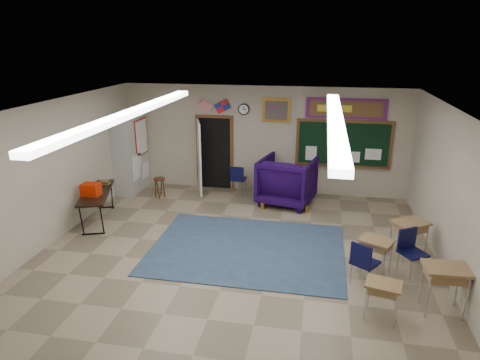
% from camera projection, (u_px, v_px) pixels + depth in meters
% --- Properties ---
extents(floor, '(9.00, 9.00, 0.00)m').
position_uv_depth(floor, '(230.00, 267.00, 8.29)').
color(floor, gray).
rests_on(floor, ground).
extents(back_wall, '(8.00, 0.04, 3.00)m').
position_uv_depth(back_wall, '(263.00, 140.00, 12.01)').
color(back_wall, '#B8AA95').
rests_on(back_wall, floor).
extents(left_wall, '(0.04, 9.00, 3.00)m').
position_uv_depth(left_wall, '(34.00, 182.00, 8.53)').
color(left_wall, '#B8AA95').
rests_on(left_wall, floor).
extents(right_wall, '(0.04, 9.00, 3.00)m').
position_uv_depth(right_wall, '(464.00, 211.00, 7.10)').
color(right_wall, '#B8AA95').
rests_on(right_wall, floor).
extents(ceiling, '(8.00, 9.00, 0.04)m').
position_uv_depth(ceiling, '(229.00, 113.00, 7.34)').
color(ceiling, silver).
rests_on(ceiling, back_wall).
extents(area_rug, '(4.00, 3.00, 0.02)m').
position_uv_depth(area_rug, '(247.00, 249.00, 8.99)').
color(area_rug, '#354B66').
rests_on(area_rug, floor).
extents(fluorescent_strips, '(3.86, 6.00, 0.10)m').
position_uv_depth(fluorescent_strips, '(229.00, 116.00, 7.36)').
color(fluorescent_strips, white).
rests_on(fluorescent_strips, ceiling).
extents(doorway, '(1.10, 0.89, 2.16)m').
position_uv_depth(doorway, '(210.00, 154.00, 12.28)').
color(doorway, black).
rests_on(doorway, back_wall).
extents(chalkboard, '(2.55, 0.14, 1.30)m').
position_uv_depth(chalkboard, '(343.00, 145.00, 11.59)').
color(chalkboard, brown).
rests_on(chalkboard, back_wall).
extents(bulletin_board, '(2.10, 0.05, 0.55)m').
position_uv_depth(bulletin_board, '(346.00, 109.00, 11.28)').
color(bulletin_board, red).
rests_on(bulletin_board, back_wall).
extents(framed_art_print, '(0.75, 0.05, 0.65)m').
position_uv_depth(framed_art_print, '(276.00, 110.00, 11.64)').
color(framed_art_print, '#B07922').
rests_on(framed_art_print, back_wall).
extents(wall_clock, '(0.32, 0.05, 0.32)m').
position_uv_depth(wall_clock, '(244.00, 109.00, 11.80)').
color(wall_clock, black).
rests_on(wall_clock, back_wall).
extents(wall_flags, '(1.16, 0.06, 0.70)m').
position_uv_depth(wall_flags, '(214.00, 104.00, 11.89)').
color(wall_flags, red).
rests_on(wall_flags, back_wall).
extents(storage_cabinet, '(0.59, 1.25, 2.20)m').
position_uv_depth(storage_cabinet, '(131.00, 153.00, 12.19)').
color(storage_cabinet, '#A6A6A2').
rests_on(storage_cabinet, floor).
extents(wingback_armchair, '(1.62, 1.65, 1.26)m').
position_uv_depth(wingback_armchair, '(287.00, 181.00, 11.32)').
color(wingback_armchair, '#170533').
rests_on(wingback_armchair, floor).
extents(student_chair_reading, '(0.45, 0.45, 0.84)m').
position_uv_depth(student_chair_reading, '(239.00, 180.00, 12.07)').
color(student_chair_reading, black).
rests_on(student_chair_reading, floor).
extents(student_chair_desk_a, '(0.60, 0.60, 0.87)m').
position_uv_depth(student_chair_desk_a, '(365.00, 264.00, 7.56)').
color(student_chair_desk_a, black).
rests_on(student_chair_desk_a, floor).
extents(student_chair_desk_b, '(0.61, 0.61, 0.89)m').
position_uv_depth(student_chair_desk_b, '(413.00, 254.00, 7.85)').
color(student_chair_desk_b, black).
rests_on(student_chair_desk_b, floor).
extents(student_desk_front_left, '(0.71, 0.65, 0.69)m').
position_uv_depth(student_desk_front_left, '(375.00, 254.00, 7.97)').
color(student_desk_front_left, olive).
rests_on(student_desk_front_left, floor).
extents(student_desk_front_right, '(0.83, 0.78, 0.79)m').
position_uv_depth(student_desk_front_right, '(409.00, 238.00, 8.51)').
color(student_desk_front_right, olive).
rests_on(student_desk_front_right, floor).
extents(student_desk_back_left, '(0.62, 0.52, 0.64)m').
position_uv_depth(student_desk_back_left, '(382.00, 299.00, 6.66)').
color(student_desk_back_left, olive).
rests_on(student_desk_back_left, floor).
extents(student_desk_back_right, '(0.71, 0.55, 0.82)m').
position_uv_depth(student_desk_back_right, '(444.00, 287.00, 6.80)').
color(student_desk_back_right, olive).
rests_on(student_desk_back_right, floor).
extents(folding_table, '(1.16, 1.90, 1.03)m').
position_uv_depth(folding_table, '(97.00, 205.00, 10.27)').
color(folding_table, black).
rests_on(folding_table, floor).
extents(wooden_stool, '(0.32, 0.32, 0.56)m').
position_uv_depth(wooden_stool, '(160.00, 188.00, 11.82)').
color(wooden_stool, '#442914').
rests_on(wooden_stool, floor).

